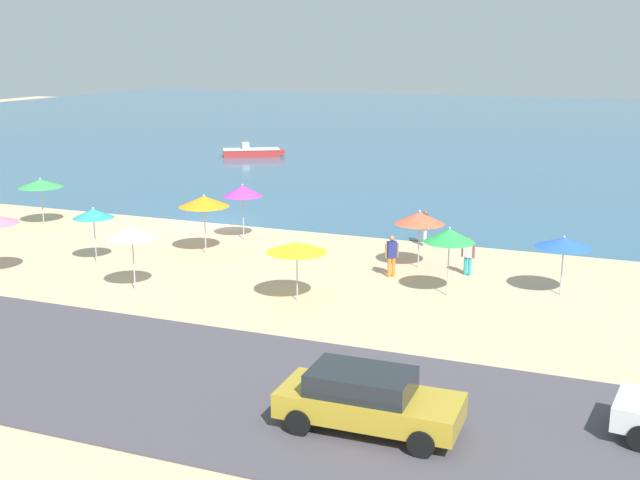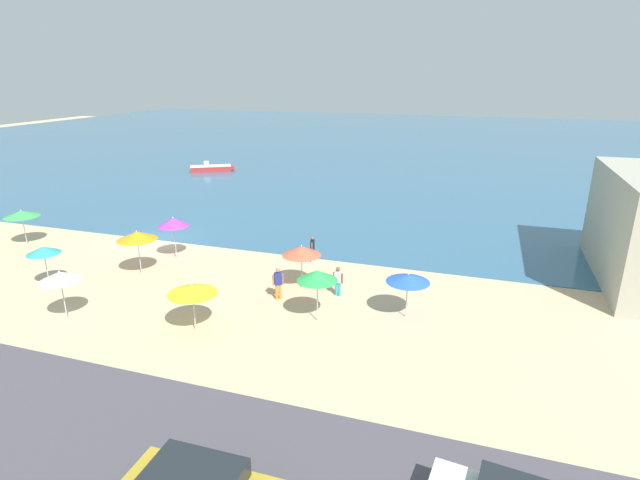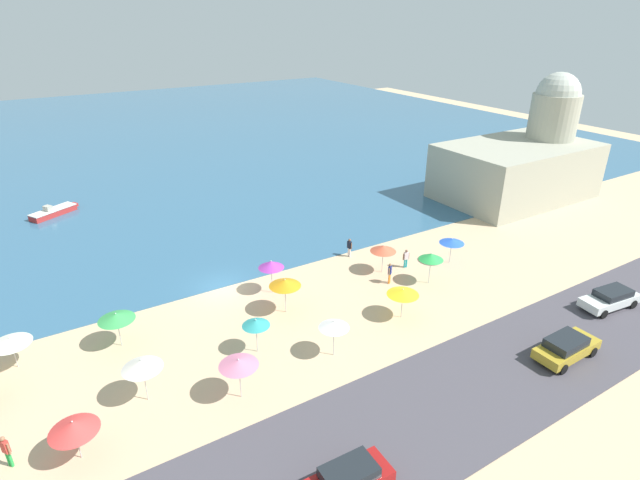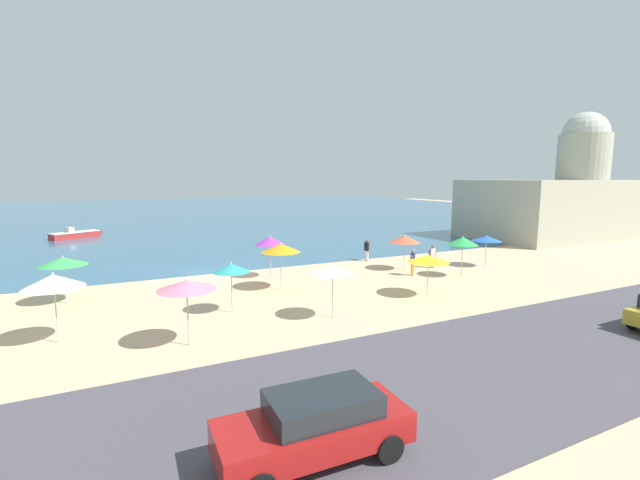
% 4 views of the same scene
% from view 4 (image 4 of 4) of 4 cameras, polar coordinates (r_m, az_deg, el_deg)
% --- Properties ---
extents(ground_plane, '(160.00, 160.00, 0.00)m').
position_cam_4_polar(ground_plane, '(28.93, -13.96, -4.40)').
color(ground_plane, '#CFB089').
extents(sea, '(150.00, 110.00, 0.05)m').
position_cam_4_polar(sea, '(83.09, -22.08, 3.34)').
color(sea, '#346283').
rests_on(sea, ground_plane).
extents(coastal_road, '(80.00, 8.00, 0.06)m').
position_cam_4_polar(coastal_road, '(12.85, 4.62, -20.47)').
color(coastal_road, '#49454D').
rests_on(coastal_road, ground_plane).
extents(beach_umbrella_0, '(2.24, 2.24, 2.43)m').
position_cam_4_polar(beach_umbrella_0, '(24.60, -31.07, -2.45)').
color(beach_umbrella_0, '#B2B2B7').
rests_on(beach_umbrella_0, ground_plane).
extents(beach_umbrella_1, '(2.15, 2.15, 2.56)m').
position_cam_4_polar(beach_umbrella_1, '(16.53, -17.38, -5.75)').
color(beach_umbrella_1, '#B2B2B7').
rests_on(beach_umbrella_1, ground_plane).
extents(beach_umbrella_2, '(2.16, 2.16, 2.72)m').
position_cam_4_polar(beach_umbrella_2, '(18.87, -32.01, -4.68)').
color(beach_umbrella_2, '#B2B2B7').
rests_on(beach_umbrella_2, ground_plane).
extents(beach_umbrella_3, '(1.72, 1.72, 2.38)m').
position_cam_4_polar(beach_umbrella_3, '(20.11, -11.78, -3.68)').
color(beach_umbrella_3, '#B2B2B7').
rests_on(beach_umbrella_3, ground_plane).
extents(beach_umbrella_5, '(2.08, 2.08, 2.44)m').
position_cam_4_polar(beach_umbrella_5, '(29.62, 11.22, 0.14)').
color(beach_umbrella_5, '#B2B2B7').
rests_on(beach_umbrella_5, ground_plane).
extents(beach_umbrella_6, '(2.20, 2.20, 2.26)m').
position_cam_4_polar(beach_umbrella_6, '(23.26, 14.25, -2.44)').
color(beach_umbrella_6, '#B2B2B7').
rests_on(beach_umbrella_6, ground_plane).
extents(beach_umbrella_7, '(2.22, 2.22, 2.65)m').
position_cam_4_polar(beach_umbrella_7, '(23.99, -5.26, -1.07)').
color(beach_umbrella_7, '#B2B2B7').
rests_on(beach_umbrella_7, ground_plane).
extents(beach_umbrella_8, '(1.88, 1.88, 2.51)m').
position_cam_4_polar(beach_umbrella_8, '(18.90, 1.72, -3.91)').
color(beach_umbrella_8, '#B2B2B7').
rests_on(beach_umbrella_8, ground_plane).
extents(beach_umbrella_9, '(1.89, 1.89, 2.61)m').
position_cam_4_polar(beach_umbrella_9, '(28.41, 18.50, -0.13)').
color(beach_umbrella_9, '#B2B2B7').
rests_on(beach_umbrella_9, ground_plane).
extents(beach_umbrella_12, '(1.91, 1.91, 2.68)m').
position_cam_4_polar(beach_umbrella_12, '(26.85, -6.68, -0.08)').
color(beach_umbrella_12, '#B2B2B7').
rests_on(beach_umbrella_12, ground_plane).
extents(beach_umbrella_13, '(2.05, 2.05, 2.25)m').
position_cam_4_polar(beach_umbrella_13, '(32.38, 21.33, 0.19)').
color(beach_umbrella_13, '#B2B2B7').
rests_on(beach_umbrella_13, ground_plane).
extents(bather_0, '(0.48, 0.39, 1.70)m').
position_cam_4_polar(bather_0, '(28.07, 12.26, -2.74)').
color(bather_0, orange).
rests_on(bather_0, ground_plane).
extents(bather_1, '(0.28, 0.56, 1.68)m').
position_cam_4_polar(bather_1, '(32.42, 6.26, -1.17)').
color(bather_1, silver).
rests_on(bather_1, ground_plane).
extents(bather_4, '(0.56, 0.28, 1.60)m').
position_cam_4_polar(bather_4, '(30.86, 14.75, -1.96)').
color(bather_4, teal).
rests_on(bather_4, ground_plane).
extents(parked_car_1, '(4.32, 1.88, 1.51)m').
position_cam_4_polar(parked_car_1, '(10.18, -0.55, -23.38)').
color(parked_car_1, maroon).
rests_on(parked_car_1, coastal_road).
extents(skiff_nearshore, '(4.91, 3.55, 1.18)m').
position_cam_4_polar(skiff_nearshore, '(51.25, -29.86, 0.64)').
color(skiff_nearshore, '#B62C2A').
rests_on(skiff_nearshore, sea).
extents(harbor_fortress, '(17.03, 10.53, 13.31)m').
position_cam_4_polar(harbor_fortress, '(52.50, 29.16, 4.85)').
color(harbor_fortress, '#A7A691').
rests_on(harbor_fortress, ground_plane).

